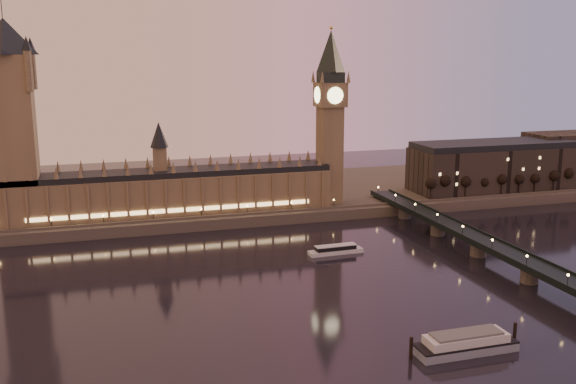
# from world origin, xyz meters

# --- Properties ---
(ground) EXTENTS (700.00, 700.00, 0.00)m
(ground) POSITION_xyz_m (0.00, 0.00, 0.00)
(ground) COLOR black
(ground) RESTS_ON ground
(far_embankment) EXTENTS (560.00, 130.00, 6.00)m
(far_embankment) POSITION_xyz_m (30.00, 165.00, 3.00)
(far_embankment) COLOR #423D35
(far_embankment) RESTS_ON ground
(palace_of_westminster) EXTENTS (180.00, 26.62, 52.00)m
(palace_of_westminster) POSITION_xyz_m (-40.12, 120.99, 21.71)
(palace_of_westminster) COLOR brown
(palace_of_westminster) RESTS_ON ground
(victoria_tower) EXTENTS (31.68, 31.68, 118.00)m
(victoria_tower) POSITION_xyz_m (-120.00, 121.00, 65.79)
(victoria_tower) COLOR brown
(victoria_tower) RESTS_ON ground
(big_ben) EXTENTS (17.68, 17.68, 104.00)m
(big_ben) POSITION_xyz_m (53.99, 120.99, 63.95)
(big_ben) COLOR brown
(big_ben) RESTS_ON ground
(westminster_bridge) EXTENTS (13.20, 260.00, 15.30)m
(westminster_bridge) POSITION_xyz_m (91.61, 0.00, 5.52)
(westminster_bridge) COLOR black
(westminster_bridge) RESTS_ON ground
(city_block) EXTENTS (155.00, 45.00, 34.00)m
(city_block) POSITION_xyz_m (194.94, 130.93, 22.24)
(city_block) COLOR black
(city_block) RESTS_ON ground
(bare_tree_0) EXTENTS (6.49, 6.49, 13.20)m
(bare_tree_0) POSITION_xyz_m (114.35, 109.00, 15.87)
(bare_tree_0) COLOR black
(bare_tree_0) RESTS_ON ground
(bare_tree_1) EXTENTS (6.49, 6.49, 13.20)m
(bare_tree_1) POSITION_xyz_m (127.35, 109.00, 15.87)
(bare_tree_1) COLOR black
(bare_tree_1) RESTS_ON ground
(bare_tree_2) EXTENTS (6.49, 6.49, 13.20)m
(bare_tree_2) POSITION_xyz_m (140.34, 109.00, 15.87)
(bare_tree_2) COLOR black
(bare_tree_2) RESTS_ON ground
(bare_tree_3) EXTENTS (6.49, 6.49, 13.20)m
(bare_tree_3) POSITION_xyz_m (153.34, 109.00, 15.87)
(bare_tree_3) COLOR black
(bare_tree_3) RESTS_ON ground
(bare_tree_4) EXTENTS (6.49, 6.49, 13.20)m
(bare_tree_4) POSITION_xyz_m (166.33, 109.00, 15.87)
(bare_tree_4) COLOR black
(bare_tree_4) RESTS_ON ground
(bare_tree_5) EXTENTS (6.49, 6.49, 13.20)m
(bare_tree_5) POSITION_xyz_m (179.33, 109.00, 15.87)
(bare_tree_5) COLOR black
(bare_tree_5) RESTS_ON ground
(bare_tree_6) EXTENTS (6.49, 6.49, 13.20)m
(bare_tree_6) POSITION_xyz_m (192.32, 109.00, 15.87)
(bare_tree_6) COLOR black
(bare_tree_6) RESTS_ON ground
(bare_tree_7) EXTENTS (6.49, 6.49, 13.20)m
(bare_tree_7) POSITION_xyz_m (205.32, 109.00, 15.87)
(bare_tree_7) COLOR black
(bare_tree_7) RESTS_ON ground
(bare_tree_8) EXTENTS (6.49, 6.49, 13.20)m
(bare_tree_8) POSITION_xyz_m (218.32, 109.00, 15.87)
(bare_tree_8) COLOR black
(bare_tree_8) RESTS_ON ground
(cruise_boat_a) EXTENTS (27.03, 6.64, 4.30)m
(cruise_boat_a) POSITION_xyz_m (28.25, 42.13, 1.89)
(cruise_boat_a) COLOR silver
(cruise_boat_a) RESTS_ON ground
(moored_barge) EXTENTS (39.37, 9.62, 7.22)m
(moored_barge) POSITION_xyz_m (30.91, -67.81, 3.05)
(moored_barge) COLOR gray
(moored_barge) RESTS_ON ground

